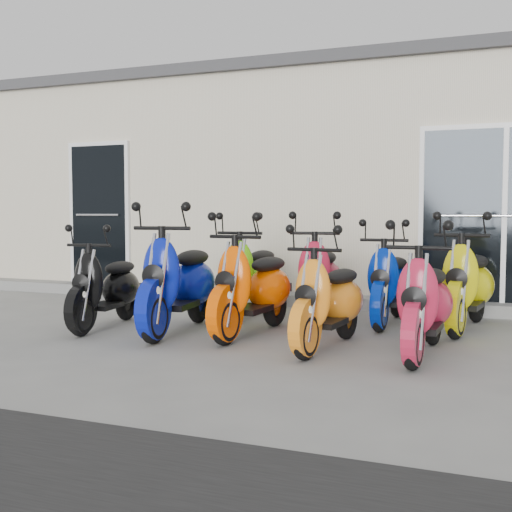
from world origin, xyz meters
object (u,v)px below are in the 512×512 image
object	(u,v)px
scooter_back_red	(320,266)
scooter_back_yellow	(468,271)
scooter_front_black	(106,276)
scooter_front_orange_b	(329,286)
scooter_back_green	(252,264)
scooter_front_red	(425,288)
scooter_front_blue	(179,267)
scooter_back_blue	(390,271)
scooter_front_orange_a	(253,274)

from	to	relation	value
scooter_back_red	scooter_back_yellow	bearing A→B (deg)	-6.94
scooter_back_red	scooter_front_black	bearing A→B (deg)	-154.72
scooter_front_orange_b	scooter_back_green	xyz separation A→B (m)	(-1.34, 1.44, 0.05)
scooter_front_black	scooter_front_red	world-z (taller)	scooter_front_red
scooter_front_black	scooter_back_green	size ratio (longest dim) A/B	0.90
scooter_front_blue	scooter_front_red	bearing A→B (deg)	-10.54
scooter_back_green	scooter_back_yellow	bearing A→B (deg)	-1.55
scooter_front_orange_b	scooter_front_black	bearing A→B (deg)	-177.25
scooter_front_orange_b	scooter_front_red	size ratio (longest dim) A/B	0.96
scooter_front_blue	scooter_front_black	bearing A→B (deg)	177.73
scooter_front_black	scooter_back_blue	world-z (taller)	scooter_back_blue
scooter_front_red	scooter_back_red	size ratio (longest dim) A/B	0.94
scooter_front_orange_b	scooter_front_red	world-z (taller)	scooter_front_red
scooter_back_red	scooter_back_green	bearing A→B (deg)	172.50
scooter_front_blue	scooter_front_orange_a	world-z (taller)	scooter_front_blue
scooter_front_blue	scooter_back_yellow	size ratio (longest dim) A/B	1.07
scooter_front_red	scooter_back_yellow	xyz separation A→B (m)	(0.27, 1.43, 0.03)
scooter_back_green	scooter_back_yellow	xyz separation A→B (m)	(2.46, -0.01, 0.00)
scooter_front_orange_a	scooter_back_blue	bearing A→B (deg)	48.76
scooter_front_red	scooter_back_green	world-z (taller)	scooter_back_green
scooter_front_orange_a	scooter_back_red	world-z (taller)	scooter_back_red
scooter_front_blue	scooter_back_green	size ratio (longest dim) A/B	1.08
scooter_back_green	scooter_front_orange_a	bearing A→B (deg)	-68.80
scooter_front_black	scooter_front_blue	world-z (taller)	scooter_front_blue
scooter_front_blue	scooter_front_red	xyz separation A→B (m)	(2.51, -0.20, -0.08)
scooter_back_green	scooter_front_orange_b	bearing A→B (deg)	-48.57
scooter_front_blue	scooter_back_red	distance (m)	1.69
scooter_front_black	scooter_back_yellow	world-z (taller)	scooter_back_yellow
scooter_front_black	scooter_front_orange_a	world-z (taller)	scooter_front_orange_a
scooter_front_black	scooter_front_red	distance (m)	3.37
scooter_back_green	scooter_back_blue	bearing A→B (deg)	0.27
scooter_front_black	scooter_front_blue	size ratio (longest dim) A/B	0.83
scooter_front_orange_a	scooter_back_blue	xyz separation A→B (m)	(1.18, 1.14, -0.04)
scooter_back_red	scooter_back_yellow	world-z (taller)	scooter_back_red
scooter_front_black	scooter_back_blue	bearing A→B (deg)	18.90
scooter_front_blue	scooter_back_yellow	distance (m)	3.04
scooter_front_black	scooter_back_green	distance (m)	1.74
scooter_front_orange_b	scooter_front_blue	bearing A→B (deg)	179.03
scooter_front_blue	scooter_back_red	world-z (taller)	scooter_front_blue
scooter_front_blue	scooter_front_red	world-z (taller)	scooter_front_blue
scooter_front_black	scooter_front_orange_b	xyz separation A→B (m)	(2.51, -0.16, 0.01)
scooter_front_black	scooter_front_orange_a	xyz separation A→B (m)	(1.63, 0.19, 0.06)
scooter_back_red	scooter_front_blue	bearing A→B (deg)	-140.63
scooter_front_black	scooter_back_blue	size ratio (longest dim) A/B	0.96
scooter_front_black	scooter_front_red	size ratio (longest dim) A/B	0.95
scooter_front_red	scooter_front_black	bearing A→B (deg)	179.66
scooter_front_blue	scooter_front_red	distance (m)	2.52
scooter_front_red	scooter_back_red	xyz separation A→B (m)	(-1.34, 1.42, 0.03)
scooter_front_black	scooter_front_blue	xyz separation A→B (m)	(0.86, 0.05, 0.11)
scooter_back_green	scooter_front_blue	bearing A→B (deg)	-105.89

